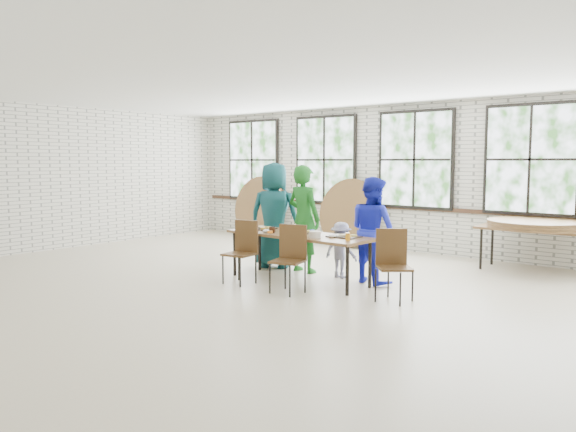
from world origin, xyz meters
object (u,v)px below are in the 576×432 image
at_px(dining_table, 299,237).
at_px(storage_table, 534,231).
at_px(chair_near_left, 243,246).
at_px(chair_near_right, 290,253).

bearing_deg(dining_table, storage_table, 52.29).
distance_m(dining_table, chair_near_left, 0.86).
distance_m(dining_table, chair_near_right, 0.71).
bearing_deg(dining_table, chair_near_right, -59.04).
bearing_deg(storage_table, dining_table, -131.74).
relative_size(chair_near_right, storage_table, 0.52).
distance_m(dining_table, storage_table, 3.98).
height_order(dining_table, chair_near_right, chair_near_right).
bearing_deg(chair_near_right, dining_table, 103.70).
bearing_deg(chair_near_left, chair_near_right, -8.57).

